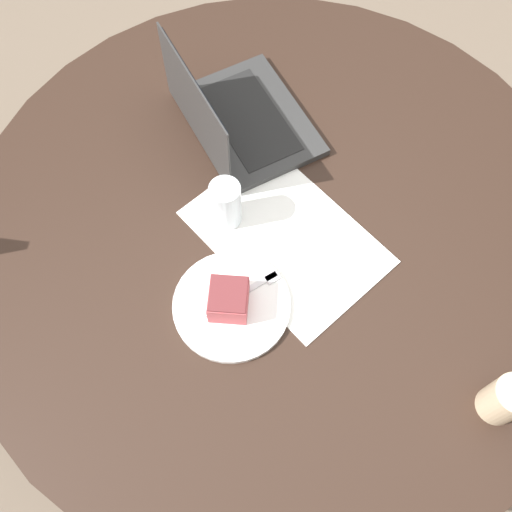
{
  "coord_description": "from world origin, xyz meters",
  "views": [
    {
      "loc": [
        -0.53,
        0.32,
        1.85
      ],
      "look_at": [
        -0.06,
        0.09,
        0.77
      ],
      "focal_mm": 42.0,
      "sensor_mm": 36.0,
      "label": 1
    }
  ],
  "objects": [
    {
      "name": "cake_slice",
      "position": [
        -0.12,
        0.18,
        0.77
      ],
      "size": [
        0.11,
        0.11,
        0.06
      ],
      "rotation": [
        0.0,
        0.0,
        5.74
      ],
      "color": "#B74C51",
      "rests_on": "plate"
    },
    {
      "name": "paper_document",
      "position": [
        -0.03,
        0.0,
        0.73
      ],
      "size": [
        0.46,
        0.37,
        0.0
      ],
      "rotation": [
        0.0,
        0.0,
        0.27
      ],
      "color": "white",
      "rests_on": "dining_table"
    },
    {
      "name": "ground_plane",
      "position": [
        0.0,
        0.0,
        0.0
      ],
      "size": [
        12.0,
        12.0,
        0.0
      ],
      "primitive_type": "plane",
      "color": "#6B5B4C"
    },
    {
      "name": "water_glass",
      "position": [
        0.06,
        0.09,
        0.79
      ],
      "size": [
        0.06,
        0.06,
        0.12
      ],
      "color": "silver",
      "rests_on": "dining_table"
    },
    {
      "name": "laptop",
      "position": [
        0.27,
        -0.03,
        0.76
      ],
      "size": [
        0.33,
        0.26,
        0.23
      ],
      "rotation": [
        0.0,
        0.0,
        9.44
      ],
      "color": "#2D2D2D",
      "rests_on": "dining_table"
    },
    {
      "name": "coffee_glass",
      "position": [
        -0.52,
        -0.18,
        0.78
      ],
      "size": [
        0.07,
        0.07,
        0.11
      ],
      "color": "#C6AD89",
      "rests_on": "dining_table"
    },
    {
      "name": "dining_table",
      "position": [
        0.0,
        0.0,
        0.6
      ],
      "size": [
        1.37,
        1.37,
        0.73
      ],
      "color": "black",
      "rests_on": "ground_plane"
    },
    {
      "name": "fork",
      "position": [
        -0.11,
        0.13,
        0.74
      ],
      "size": [
        0.03,
        0.17,
        0.0
      ],
      "rotation": [
        0.0,
        0.0,
        4.8
      ],
      "color": "silver",
      "rests_on": "plate"
    },
    {
      "name": "plate",
      "position": [
        -0.12,
        0.17,
        0.73
      ],
      "size": [
        0.24,
        0.24,
        0.01
      ],
      "color": "white",
      "rests_on": "dining_table"
    }
  ]
}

